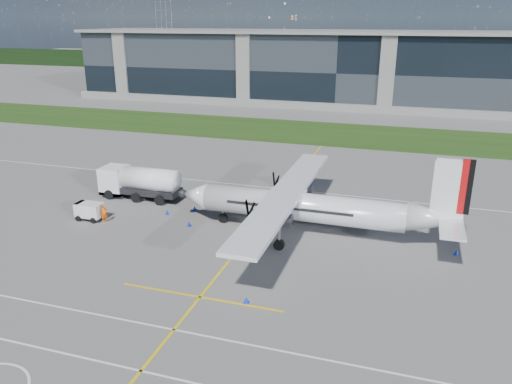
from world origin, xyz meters
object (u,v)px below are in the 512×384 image
(fuel_tanker_truck, at_px, (135,182))
(baggage_tug, at_px, (90,211))
(safety_cone_nose_stbd, at_px, (195,208))
(safety_cone_fwd, at_px, (167,212))
(safety_cone_tail, at_px, (457,252))
(safety_cone_stbdwing, at_px, (312,183))
(safety_cone_portwing, at_px, (246,300))
(ground_crew_person, at_px, (104,212))
(pylon_west, at_px, (164,26))
(turboprop_aircraft, at_px, (313,192))
(safety_cone_nose_port, at_px, (189,224))

(fuel_tanker_truck, relative_size, baggage_tug, 3.35)
(safety_cone_nose_stbd, bearing_deg, safety_cone_fwd, -141.07)
(safety_cone_fwd, relative_size, safety_cone_tail, 1.00)
(fuel_tanker_truck, distance_m, baggage_tug, 6.89)
(baggage_tug, height_order, safety_cone_stbdwing, baggage_tug)
(fuel_tanker_truck, height_order, safety_cone_portwing, fuel_tanker_truck)
(ground_crew_person, bearing_deg, pylon_west, 53.54)
(pylon_west, distance_m, safety_cone_fwd, 161.40)
(baggage_tug, bearing_deg, safety_cone_portwing, -26.65)
(safety_cone_portwing, bearing_deg, safety_cone_stbdwing, 91.87)
(turboprop_aircraft, height_order, baggage_tug, turboprop_aircraft)
(pylon_west, xyz_separation_m, safety_cone_stbdwing, (85.44, -129.48, -14.75))
(safety_cone_tail, xyz_separation_m, safety_cone_nose_stbd, (-24.39, 2.60, 0.00))
(ground_crew_person, bearing_deg, baggage_tug, 112.43)
(baggage_tug, relative_size, safety_cone_portwing, 5.46)
(turboprop_aircraft, distance_m, safety_cone_stbdwing, 14.34)
(pylon_west, distance_m, safety_cone_portwing, 178.66)
(safety_cone_tail, bearing_deg, safety_cone_nose_stbd, 173.91)
(pylon_west, bearing_deg, safety_cone_nose_port, -62.00)
(turboprop_aircraft, relative_size, fuel_tanker_truck, 2.87)
(baggage_tug, xyz_separation_m, safety_cone_portwing, (18.98, -9.53, -0.57))
(safety_cone_fwd, relative_size, safety_cone_portwing, 1.00)
(turboprop_aircraft, bearing_deg, fuel_tanker_truck, 169.67)
(safety_cone_portwing, bearing_deg, ground_crew_person, 151.55)
(safety_cone_stbdwing, relative_size, safety_cone_nose_port, 1.00)
(pylon_west, distance_m, safety_cone_nose_port, 164.70)
(ground_crew_person, xyz_separation_m, safety_cone_tail, (31.23, 2.70, -0.76))
(turboprop_aircraft, height_order, safety_cone_nose_stbd, turboprop_aircraft)
(safety_cone_stbdwing, distance_m, safety_cone_fwd, 17.75)
(safety_cone_nose_port, relative_size, safety_cone_fwd, 1.00)
(ground_crew_person, height_order, safety_cone_nose_stbd, ground_crew_person)
(fuel_tanker_truck, height_order, safety_cone_stbdwing, fuel_tanker_truck)
(safety_cone_tail, bearing_deg, fuel_tanker_truck, 172.44)
(safety_cone_stbdwing, bearing_deg, safety_cone_nose_stbd, -129.49)
(safety_cone_tail, relative_size, safety_cone_portwing, 1.00)
(safety_cone_stbdwing, height_order, safety_cone_nose_stbd, same)
(turboprop_aircraft, relative_size, safety_cone_nose_port, 52.62)
(pylon_west, relative_size, safety_cone_tail, 60.00)
(fuel_tanker_truck, bearing_deg, turboprop_aircraft, -10.33)
(safety_cone_nose_port, xyz_separation_m, safety_cone_nose_stbd, (-1.14, 3.76, 0.00))
(ground_crew_person, bearing_deg, safety_cone_nose_port, -50.74)
(turboprop_aircraft, height_order, fuel_tanker_truck, turboprop_aircraft)
(safety_cone_nose_port, xyz_separation_m, safety_cone_fwd, (-3.28, 2.02, 0.00))
(safety_cone_fwd, relative_size, safety_cone_nose_stbd, 1.00)
(fuel_tanker_truck, bearing_deg, safety_cone_nose_stbd, -12.18)
(baggage_tug, bearing_deg, fuel_tanker_truck, 82.12)
(turboprop_aircraft, distance_m, safety_cone_portwing, 13.33)
(baggage_tug, height_order, ground_crew_person, ground_crew_person)
(pylon_west, relative_size, safety_cone_stbdwing, 60.00)
(turboprop_aircraft, relative_size, safety_cone_nose_stbd, 52.62)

